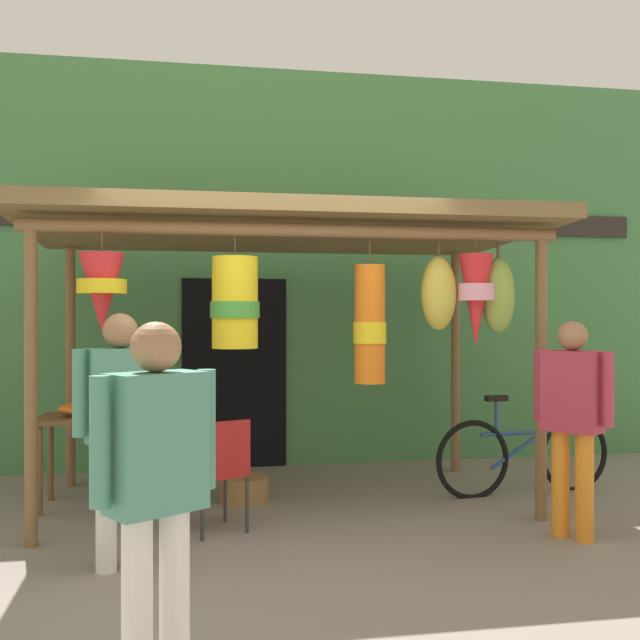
# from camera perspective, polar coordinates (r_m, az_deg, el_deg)

# --- Properties ---
(ground_plane) EXTENTS (30.00, 30.00, 0.00)m
(ground_plane) POSITION_cam_1_polar(r_m,az_deg,el_deg) (5.72, -3.33, -16.01)
(ground_plane) COLOR gray
(shop_facade) EXTENTS (9.82, 0.29, 4.25)m
(shop_facade) POSITION_cam_1_polar(r_m,az_deg,el_deg) (8.19, -5.66, 3.93)
(shop_facade) COLOR #47844C
(shop_facade) RESTS_ON ground_plane
(market_stall_canopy) EXTENTS (4.32, 2.39, 2.47)m
(market_stall_canopy) POSITION_cam_1_polar(r_m,az_deg,el_deg) (6.37, -2.12, 5.44)
(market_stall_canopy) COLOR brown
(market_stall_canopy) RESTS_ON ground_plane
(display_table) EXTENTS (1.19, 0.62, 0.76)m
(display_table) POSITION_cam_1_polar(r_m,az_deg,el_deg) (6.71, -15.42, -7.74)
(display_table) COLOR brown
(display_table) RESTS_ON ground_plane
(flower_heap_on_table) EXTENTS (0.83, 0.58, 0.13)m
(flower_heap_on_table) POSITION_cam_1_polar(r_m,az_deg,el_deg) (6.67, -15.49, -6.38)
(flower_heap_on_table) COLOR orange
(flower_heap_on_table) RESTS_ON display_table
(folding_chair) EXTENTS (0.53, 0.53, 0.84)m
(folding_chair) POSITION_cam_1_polar(r_m,az_deg,el_deg) (5.71, -7.67, -10.84)
(folding_chair) COLOR #AD1E1E
(folding_chair) RESTS_ON ground_plane
(wicker_basket_by_table) EXTENTS (0.43, 0.43, 0.22)m
(wicker_basket_by_table) POSITION_cam_1_polar(r_m,az_deg,el_deg) (6.71, -5.75, -12.59)
(wicker_basket_by_table) COLOR olive
(wicker_basket_by_table) RESTS_ON ground_plane
(parked_bicycle) EXTENTS (1.75, 0.44, 0.92)m
(parked_bicycle) POSITION_cam_1_polar(r_m,az_deg,el_deg) (7.16, 15.16, -9.82)
(parked_bicycle) COLOR black
(parked_bicycle) RESTS_ON ground_plane
(vendor_in_orange) EXTENTS (0.51, 0.40, 1.58)m
(vendor_in_orange) POSITION_cam_1_polar(r_m,az_deg,el_deg) (3.32, -12.29, -11.46)
(vendor_in_orange) COLOR silver
(vendor_in_orange) RESTS_ON ground_plane
(customer_foreground) EXTENTS (0.56, 0.34, 1.62)m
(customer_foreground) POSITION_cam_1_polar(r_m,az_deg,el_deg) (4.97, -14.85, -7.22)
(customer_foreground) COLOR silver
(customer_foreground) RESTS_ON ground_plane
(shopper_by_bananas) EXTENTS (0.42, 0.49, 1.57)m
(shopper_by_bananas) POSITION_cam_1_polar(r_m,az_deg,el_deg) (5.75, 18.53, -6.55)
(shopper_by_bananas) COLOR orange
(shopper_by_bananas) RESTS_ON ground_plane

